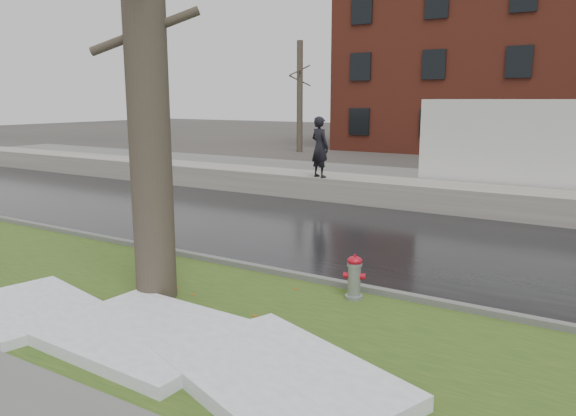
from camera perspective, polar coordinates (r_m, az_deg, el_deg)
The scene contains 15 objects.
ground at distance 9.51m, azimuth -4.81°, elevation -8.43°, with size 120.00×120.00×0.00m, color #47423D.
verge at distance 8.60m, azimuth -9.88°, elevation -10.57°, with size 60.00×4.50×0.04m, color #2B4C19.
road at distance 13.23m, azimuth 6.94°, elevation -2.80°, with size 60.00×7.00×0.03m, color black.
parking_lot at distance 21.10m, azimuth 16.82°, elevation 2.00°, with size 60.00×9.00×0.03m, color slate.
curb at distance 10.26m, azimuth -1.45°, elevation -6.51°, with size 60.00×0.15×0.14m, color slate.
snowbank at distance 16.98m, azimuth 13.01°, elevation 1.32°, with size 60.00×1.60×0.75m, color #A5A297.
bg_tree_left at distance 33.95m, azimuth 1.20°, elevation 11.35°, with size 1.40×1.62×6.50m.
bg_tree_center at distance 35.06m, azimuth 13.28°, elevation 11.05°, with size 1.40×1.62×6.50m.
fire_hydrant at distance 8.99m, azimuth 6.76°, elevation -6.78°, with size 0.36×0.34×0.72m.
tree at distance 8.88m, azimuth -14.33°, elevation 16.46°, with size 1.47×1.66×7.97m.
box_truck at distance 18.10m, azimuth 24.87°, elevation 5.29°, with size 9.44×2.28×3.15m.
worker at distance 17.47m, azimuth 3.25°, elevation 6.20°, with size 0.69×0.45×1.88m, color black.
snow_patch_near at distance 7.81m, azimuth -14.12°, elevation -12.26°, with size 2.60×2.00×0.16m, color white.
snow_patch_far at distance 9.26m, azimuth -24.60°, elevation -9.26°, with size 2.20×1.60×0.14m, color white.
snow_patch_side at distance 6.50m, azimuth -0.84°, elevation -16.78°, with size 2.80×1.80×0.18m, color white.
Camera 1 is at (5.40, -7.16, 3.17)m, focal length 35.00 mm.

